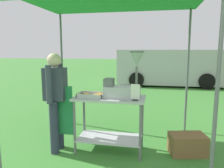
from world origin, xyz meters
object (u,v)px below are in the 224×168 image
at_px(stall_canopy, 111,1).
at_px(supply_crate, 187,144).
at_px(donut_fryer, 124,84).
at_px(menu_sign, 135,94).
at_px(donut_tray, 92,96).
at_px(vendor, 56,97).
at_px(donut_cart, 110,113).
at_px(van_silver, 170,67).

relative_size(stall_canopy, supply_crate, 4.66).
bearing_deg(stall_canopy, donut_fryer, -25.67).
distance_m(menu_sign, supply_crate, 1.23).
distance_m(stall_canopy, donut_tray, 1.50).
bearing_deg(vendor, donut_tray, 5.89).
bearing_deg(supply_crate, donut_cart, -173.72).
relative_size(donut_cart, donut_tray, 2.72).
xyz_separation_m(vendor, van_silver, (2.26, 7.57, -0.03)).
distance_m(stall_canopy, menu_sign, 1.47).
xyz_separation_m(donut_fryer, menu_sign, (0.18, -0.15, -0.12)).
distance_m(donut_tray, van_silver, 7.70).
distance_m(donut_cart, donut_fryer, 0.55).
xyz_separation_m(menu_sign, vendor, (-1.28, 0.02, -0.12)).
bearing_deg(donut_cart, stall_canopy, 90.00).
relative_size(donut_fryer, supply_crate, 1.18).
xyz_separation_m(donut_cart, donut_tray, (-0.27, -0.09, 0.29)).
bearing_deg(donut_cart, donut_fryer, -4.09).
relative_size(donut_cart, donut_fryer, 1.55).
xyz_separation_m(stall_canopy, menu_sign, (0.42, -0.27, -1.38)).
xyz_separation_m(donut_fryer, vendor, (-1.09, -0.13, -0.24)).
xyz_separation_m(stall_canopy, donut_tray, (-0.27, -0.19, -1.46)).
distance_m(menu_sign, vendor, 1.28).
distance_m(donut_tray, supply_crate, 1.72).
height_order(donut_tray, supply_crate, donut_tray).
bearing_deg(stall_canopy, donut_cart, -90.00).
bearing_deg(supply_crate, van_silver, 88.75).
height_order(vendor, van_silver, van_silver).
bearing_deg(donut_tray, stall_canopy, 34.30).
distance_m(stall_canopy, donut_cart, 1.76).
height_order(menu_sign, vendor, vendor).
bearing_deg(donut_fryer, van_silver, 81.11).
distance_m(donut_cart, vendor, 0.90).
relative_size(vendor, supply_crate, 2.60).
relative_size(donut_tray, vendor, 0.26).
relative_size(stall_canopy, donut_tray, 6.96).
bearing_deg(donut_tray, vendor, -174.11).
bearing_deg(donut_fryer, vendor, -173.22).
bearing_deg(menu_sign, supply_crate, 20.32).
bearing_deg(supply_crate, stall_canopy, -178.22).
xyz_separation_m(menu_sign, supply_crate, (0.82, 0.30, -0.86)).
distance_m(donut_cart, menu_sign, 0.59).
xyz_separation_m(donut_fryer, van_silver, (1.16, 7.44, -0.26)).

